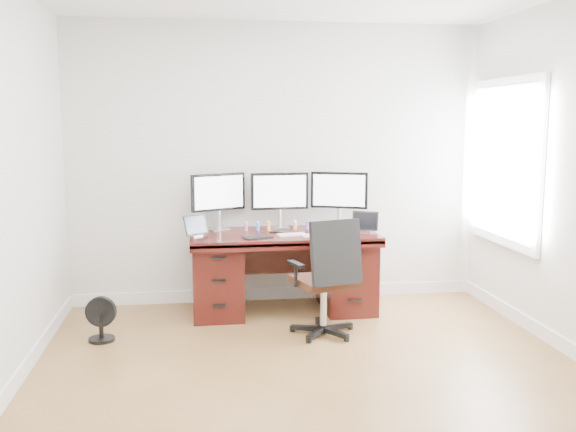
{
  "coord_description": "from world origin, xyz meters",
  "views": [
    {
      "loc": [
        -0.77,
        -3.94,
        1.77
      ],
      "look_at": [
        0.0,
        1.5,
        0.95
      ],
      "focal_mm": 40.0,
      "sensor_mm": 36.0,
      "label": 1
    }
  ],
  "objects": [
    {
      "name": "figurine_orange",
      "position": [
        -0.12,
        1.95,
        0.8
      ],
      "size": [
        0.04,
        0.04,
        0.09
      ],
      "color": "orange",
      "rests_on": "desk"
    },
    {
      "name": "trackpad",
      "position": [
        0.2,
        1.6,
        0.76
      ],
      "size": [
        0.17,
        0.17,
        0.01
      ],
      "primitive_type": "cube",
      "rotation": [
        0.0,
        0.0,
        0.22
      ],
      "color": "silver",
      "rests_on": "desk"
    },
    {
      "name": "figurine_yellow",
      "position": [
        0.13,
        1.95,
        0.8
      ],
      "size": [
        0.04,
        0.04,
        0.09
      ],
      "color": "tan",
      "rests_on": "desk"
    },
    {
      "name": "monitor_left",
      "position": [
        -0.58,
        2.07,
        1.09
      ],
      "size": [
        0.51,
        0.27,
        0.53
      ],
      "rotation": [
        0.0,
        0.0,
        0.45
      ],
      "color": "silver",
      "rests_on": "desk"
    },
    {
      "name": "keyboard",
      "position": [
        0.06,
        1.66,
        0.76
      ],
      "size": [
        0.26,
        0.15,
        0.01
      ],
      "primitive_type": "cube",
      "rotation": [
        0.0,
        0.0,
        0.17
      ],
      "color": "white",
      "rests_on": "desk"
    },
    {
      "name": "office_chair",
      "position": [
        0.26,
        1.09,
        0.33
      ],
      "size": [
        0.66,
        0.66,
        0.99
      ],
      "rotation": [
        0.0,
        0.0,
        0.29
      ],
      "color": "black",
      "rests_on": "ground"
    },
    {
      "name": "floor_fan",
      "position": [
        -1.57,
        1.22,
        0.18
      ],
      "size": [
        0.25,
        0.21,
        0.36
      ],
      "rotation": [
        0.0,
        0.0,
        -0.15
      ],
      "color": "black",
      "rests_on": "ground"
    },
    {
      "name": "ground",
      "position": [
        0.0,
        0.0,
        0.0
      ],
      "size": [
        4.5,
        4.5,
        0.0
      ],
      "primitive_type": "plane",
      "color": "olive",
      "rests_on": "ground"
    },
    {
      "name": "monitor_center",
      "position": [
        0.0,
        2.07,
        1.09
      ],
      "size": [
        0.55,
        0.15,
        0.53
      ],
      "rotation": [
        0.0,
        0.0,
        0.04
      ],
      "color": "silver",
      "rests_on": "desk"
    },
    {
      "name": "back_wall",
      "position": [
        0.0,
        2.25,
        1.35
      ],
      "size": [
        4.0,
        0.1,
        2.7
      ],
      "primitive_type": "cube",
      "color": "silver",
      "rests_on": "ground"
    },
    {
      "name": "figurine_blue",
      "position": [
        -0.22,
        1.95,
        0.8
      ],
      "size": [
        0.04,
        0.04,
        0.09
      ],
      "color": "#4F73DF",
      "rests_on": "desk"
    },
    {
      "name": "desk",
      "position": [
        0.0,
        1.83,
        0.4
      ],
      "size": [
        1.7,
        0.8,
        0.75
      ],
      "color": "#3B0E0B",
      "rests_on": "ground"
    },
    {
      "name": "figurine_pink",
      "position": [
        -0.33,
        1.95,
        0.8
      ],
      "size": [
        0.04,
        0.04,
        0.09
      ],
      "color": "pink",
      "rests_on": "desk"
    },
    {
      "name": "tablet_right",
      "position": [
        0.76,
        1.75,
        0.84
      ],
      "size": [
        0.25,
        0.16,
        0.19
      ],
      "rotation": [
        0.0,
        0.0,
        -0.4
      ],
      "color": "silver",
      "rests_on": "desk"
    },
    {
      "name": "tablet_left",
      "position": [
        -0.79,
        1.75,
        0.84
      ],
      "size": [
        0.23,
        0.2,
        0.19
      ],
      "rotation": [
        0.0,
        0.0,
        0.66
      ],
      "color": "silver",
      "rests_on": "desk"
    },
    {
      "name": "monitor_right",
      "position": [
        0.58,
        2.07,
        1.09
      ],
      "size": [
        0.52,
        0.24,
        0.53
      ],
      "rotation": [
        0.0,
        0.0,
        -0.39
      ],
      "color": "silver",
      "rests_on": "desk"
    },
    {
      "name": "phone",
      "position": [
        -0.06,
        1.83,
        0.76
      ],
      "size": [
        0.14,
        0.11,
        0.01
      ],
      "primitive_type": "cube",
      "rotation": [
        0.0,
        0.0,
        -0.39
      ],
      "color": "black",
      "rests_on": "desk"
    },
    {
      "name": "figurine_purple",
      "position": [
        0.25,
        1.95,
        0.8
      ],
      "size": [
        0.04,
        0.04,
        0.09
      ],
      "color": "#8054CA",
      "rests_on": "desk"
    },
    {
      "name": "drawing_tablet",
      "position": [
        -0.26,
        1.58,
        0.76
      ],
      "size": [
        0.28,
        0.23,
        0.01
      ],
      "primitive_type": "cube",
      "rotation": [
        0.0,
        0.0,
        0.37
      ],
      "color": "black",
      "rests_on": "desk"
    }
  ]
}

